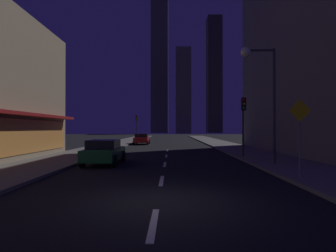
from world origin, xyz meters
TOP-DOWN VIEW (x-y plane):
  - ground_plane at (0.00, 32.00)m, footprint 78.00×136.00m
  - sidewalk_right at (7.00, 32.00)m, footprint 4.00×76.00m
  - sidewalk_left at (-7.00, 32.00)m, footprint 4.00×76.00m
  - lane_marking_center at (0.00, 8.40)m, footprint 0.16×23.00m
  - skyscraper_distant_tall at (-5.57, 131.88)m, footprint 8.40×7.37m
  - skyscraper_distant_mid at (5.48, 115.80)m, footprint 6.51×7.83m
  - skyscraper_distant_short at (21.52, 133.85)m, footprint 6.43×8.76m
  - skyscraper_distant_slender at (21.67, 133.61)m, footprint 7.03×8.93m
  - car_parked_near at (-3.60, 8.49)m, footprint 1.98×4.24m
  - car_parked_far at (-3.60, 29.68)m, footprint 1.98×4.24m
  - fire_hydrant_far_left at (-5.90, 20.14)m, footprint 0.42×0.30m
  - traffic_light_near_right at (5.50, 11.87)m, footprint 0.32×0.48m
  - traffic_light_far_left at (-5.50, 39.36)m, footprint 0.32×0.48m
  - street_lamp_right at (5.38, 7.79)m, footprint 1.96×0.56m
  - pedestrian_crossing_sign at (5.60, 3.26)m, footprint 0.91×0.08m

SIDE VIEW (x-z plane):
  - ground_plane at x=0.00m, z-range -0.10..0.00m
  - lane_marking_center at x=0.00m, z-range 0.00..0.01m
  - sidewalk_right at x=7.00m, z-range 0.00..0.15m
  - sidewalk_left at x=-7.00m, z-range 0.00..0.15m
  - fire_hydrant_far_left at x=-5.90m, z-range 0.13..0.78m
  - car_parked_near at x=-3.60m, z-range 0.02..1.47m
  - car_parked_far at x=-3.60m, z-range 0.02..1.47m
  - pedestrian_crossing_sign at x=5.60m, z-range 0.44..3.59m
  - traffic_light_near_right at x=5.50m, z-range 1.09..5.29m
  - traffic_light_far_left at x=-5.50m, z-range 1.09..5.29m
  - street_lamp_right at x=5.38m, z-range 1.78..8.36m
  - skyscraper_distant_mid at x=5.48m, z-range 0.00..37.12m
  - skyscraper_distant_short at x=21.52m, z-range 0.00..53.39m
  - skyscraper_distant_slender at x=21.67m, z-range 0.00..57.66m
  - skyscraper_distant_tall at x=-5.57m, z-range 0.00..73.43m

